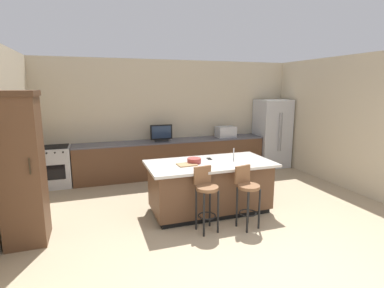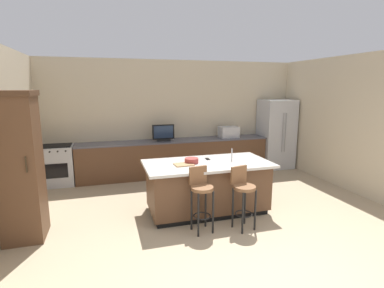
{
  "view_description": "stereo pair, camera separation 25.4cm",
  "coord_description": "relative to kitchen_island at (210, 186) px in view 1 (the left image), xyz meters",
  "views": [
    {
      "loc": [
        -1.96,
        -2.56,
        2.19
      ],
      "look_at": [
        -0.02,
        3.13,
        1.03
      ],
      "focal_mm": 27.69,
      "sensor_mm": 36.0,
      "label": 1
    },
    {
      "loc": [
        -1.72,
        -2.64,
        2.19
      ],
      "look_at": [
        -0.02,
        3.13,
        1.03
      ],
      "focal_mm": 27.69,
      "sensor_mm": 36.0,
      "label": 2
    }
  ],
  "objects": [
    {
      "name": "tv_monitor",
      "position": [
        -0.33,
        2.3,
        0.62
      ],
      "size": [
        0.54,
        0.16,
        0.4
      ],
      "color": "black",
      "rests_on": "counter_back"
    },
    {
      "name": "range_oven",
      "position": [
        -2.76,
        2.35,
        -0.01
      ],
      "size": [
        0.72,
        0.63,
        0.92
      ],
      "color": "#B7BABF",
      "rests_on": "ground_plane"
    },
    {
      "name": "refrigerator",
      "position": [
        2.79,
        2.3,
        0.47
      ],
      "size": [
        0.86,
        0.74,
        1.86
      ],
      "color": "#B7BABF",
      "rests_on": "ground_plane"
    },
    {
      "name": "cutting_board",
      "position": [
        -0.44,
        -0.05,
        0.45
      ],
      "size": [
        0.33,
        0.25,
        0.02
      ],
      "primitive_type": "cube",
      "rotation": [
        0.0,
        0.0,
        0.05
      ],
      "color": "#A87F51",
      "rests_on": "kitchen_island"
    },
    {
      "name": "fruit_bowl",
      "position": [
        -0.28,
        0.05,
        0.48
      ],
      "size": [
        0.24,
        0.24,
        0.09
      ],
      "primitive_type": "cylinder",
      "color": "#993833",
      "rests_on": "kitchen_island"
    },
    {
      "name": "ground_plane",
      "position": [
        0.05,
        -2.08,
        -0.46
      ],
      "size": [
        19.23,
        19.23,
        0.0
      ],
      "primitive_type": "plane",
      "color": "tan"
    },
    {
      "name": "sink_faucet_island",
      "position": [
        0.46,
        0.0,
        0.55
      ],
      "size": [
        0.02,
        0.02,
        0.22
      ],
      "primitive_type": "cylinder",
      "color": "#B2B2B7",
      "rests_on": "kitchen_island"
    },
    {
      "name": "tv_remote",
      "position": [
        -0.22,
        0.14,
        0.45
      ],
      "size": [
        0.05,
        0.17,
        0.02
      ],
      "primitive_type": "cube",
      "rotation": [
        0.0,
        0.0,
        0.03
      ],
      "color": "black",
      "rests_on": "kitchen_island"
    },
    {
      "name": "microwave",
      "position": [
        1.41,
        2.35,
        0.58
      ],
      "size": [
        0.48,
        0.36,
        0.28
      ],
      "primitive_type": "cube",
      "color": "#B7BABF",
      "rests_on": "counter_back"
    },
    {
      "name": "wall_right",
      "position": [
        3.33,
        0.32,
        0.97
      ],
      "size": [
        0.12,
        5.21,
        2.86
      ],
      "primitive_type": "cube",
      "color": "beige",
      "rests_on": "ground_plane"
    },
    {
      "name": "bar_stool_right",
      "position": [
        0.32,
        -0.76,
        0.13
      ],
      "size": [
        0.35,
        0.37,
        0.98
      ],
      "rotation": [
        0.0,
        0.0,
        0.24
      ],
      "color": "brown",
      "rests_on": "ground_plane"
    },
    {
      "name": "kitchen_island",
      "position": [
        0.0,
        0.0,
        0.0
      ],
      "size": [
        2.19,
        1.1,
        0.9
      ],
      "color": "black",
      "rests_on": "ground_plane"
    },
    {
      "name": "counter_back",
      "position": [
        -0.02,
        2.35,
        -0.01
      ],
      "size": [
        4.75,
        0.62,
        0.9
      ],
      "color": "brown",
      "rests_on": "ground_plane"
    },
    {
      "name": "cabinet_tower",
      "position": [
        -2.87,
        -0.14,
        0.66
      ],
      "size": [
        0.57,
        0.64,
        2.15
      ],
      "color": "brown",
      "rests_on": "ground_plane"
    },
    {
      "name": "bar_stool_left",
      "position": [
        -0.33,
        -0.66,
        0.14
      ],
      "size": [
        0.34,
        0.36,
        1.0
      ],
      "rotation": [
        0.0,
        0.0,
        0.14
      ],
      "color": "brown",
      "rests_on": "ground_plane"
    },
    {
      "name": "wall_back",
      "position": [
        0.05,
        2.73,
        0.97
      ],
      "size": [
        6.96,
        0.12,
        2.86
      ],
      "primitive_type": "cube",
      "color": "beige",
      "rests_on": "ground_plane"
    },
    {
      "name": "sink_faucet_back",
      "position": [
        -0.06,
        2.45,
        0.55
      ],
      "size": [
        0.02,
        0.02,
        0.24
      ],
      "primitive_type": "cylinder",
      "color": "#B2B2B7",
      "rests_on": "counter_back"
    },
    {
      "name": "cell_phone",
      "position": [
        0.08,
        0.23,
        0.44
      ],
      "size": [
        0.08,
        0.16,
        0.01
      ],
      "primitive_type": "cube",
      "rotation": [
        0.0,
        0.0,
        -0.08
      ],
      "color": "black",
      "rests_on": "kitchen_island"
    }
  ]
}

